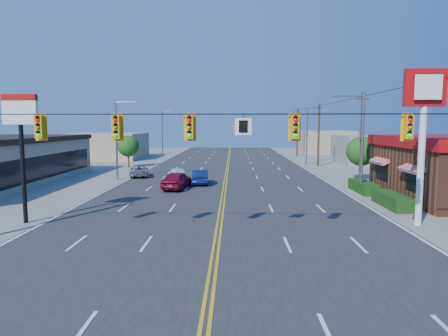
{
  "coord_description": "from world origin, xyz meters",
  "views": [
    {
      "loc": [
        0.76,
        -17.88,
        5.51
      ],
      "look_at": [
        0.04,
        12.9,
        2.2
      ],
      "focal_mm": 32.0,
      "sensor_mm": 36.0,
      "label": 1
    }
  ],
  "objects_px": {
    "car_magenta": "(177,181)",
    "car_silver": "(139,172)",
    "car_white": "(177,175)",
    "car_blue": "(200,177)",
    "kfc_pylon": "(424,115)",
    "signal_span": "(214,139)",
    "pizza_hut_sign": "(21,131)"
  },
  "relations": [
    {
      "from": "signal_span",
      "to": "car_magenta",
      "type": "distance_m",
      "value": 16.91
    },
    {
      "from": "car_blue",
      "to": "car_silver",
      "type": "xyz_separation_m",
      "value": [
        -6.97,
        5.22,
        -0.08
      ]
    },
    {
      "from": "signal_span",
      "to": "car_blue",
      "type": "relative_size",
      "value": 5.99
    },
    {
      "from": "car_silver",
      "to": "car_blue",
      "type": "bearing_deg",
      "value": 130.44
    },
    {
      "from": "car_magenta",
      "to": "car_blue",
      "type": "height_order",
      "value": "car_magenta"
    },
    {
      "from": "pizza_hut_sign",
      "to": "car_silver",
      "type": "height_order",
      "value": "pizza_hut_sign"
    },
    {
      "from": "pizza_hut_sign",
      "to": "car_white",
      "type": "distance_m",
      "value": 19.15
    },
    {
      "from": "signal_span",
      "to": "car_white",
      "type": "relative_size",
      "value": 6.02
    },
    {
      "from": "signal_span",
      "to": "car_white",
      "type": "bearing_deg",
      "value": 102.36
    },
    {
      "from": "kfc_pylon",
      "to": "car_blue",
      "type": "height_order",
      "value": "kfc_pylon"
    },
    {
      "from": "signal_span",
      "to": "pizza_hut_sign",
      "type": "bearing_deg",
      "value": 159.81
    },
    {
      "from": "pizza_hut_sign",
      "to": "car_magenta",
      "type": "xyz_separation_m",
      "value": [
        6.91,
        11.92,
        -4.42
      ]
    },
    {
      "from": "car_blue",
      "to": "car_white",
      "type": "height_order",
      "value": "car_blue"
    },
    {
      "from": "car_magenta",
      "to": "signal_span",
      "type": "bearing_deg",
      "value": 111.97
    },
    {
      "from": "signal_span",
      "to": "kfc_pylon",
      "type": "distance_m",
      "value": 11.87
    },
    {
      "from": "kfc_pylon",
      "to": "signal_span",
      "type": "bearing_deg",
      "value": -160.22
    },
    {
      "from": "pizza_hut_sign",
      "to": "car_white",
      "type": "height_order",
      "value": "pizza_hut_sign"
    },
    {
      "from": "car_white",
      "to": "kfc_pylon",
      "type": "bearing_deg",
      "value": 114.61
    },
    {
      "from": "kfc_pylon",
      "to": "car_magenta",
      "type": "xyz_separation_m",
      "value": [
        -15.09,
        11.92,
        -5.28
      ]
    },
    {
      "from": "car_white",
      "to": "car_silver",
      "type": "xyz_separation_m",
      "value": [
        -4.42,
        2.52,
        0.0
      ]
    },
    {
      "from": "car_magenta",
      "to": "kfc_pylon",
      "type": "bearing_deg",
      "value": 149.68
    },
    {
      "from": "car_blue",
      "to": "signal_span",
      "type": "bearing_deg",
      "value": 92.61
    },
    {
      "from": "car_magenta",
      "to": "car_silver",
      "type": "xyz_separation_m",
      "value": [
        -5.17,
        8.15,
        -0.18
      ]
    },
    {
      "from": "car_blue",
      "to": "car_silver",
      "type": "relative_size",
      "value": 0.96
    },
    {
      "from": "signal_span",
      "to": "kfc_pylon",
      "type": "xyz_separation_m",
      "value": [
        11.12,
        4.0,
        1.16
      ]
    },
    {
      "from": "car_silver",
      "to": "signal_span",
      "type": "bearing_deg",
      "value": 98.1
    },
    {
      "from": "car_silver",
      "to": "car_white",
      "type": "bearing_deg",
      "value": 137.6
    },
    {
      "from": "kfc_pylon",
      "to": "car_magenta",
      "type": "distance_m",
      "value": 19.94
    },
    {
      "from": "car_silver",
      "to": "pizza_hut_sign",
      "type": "bearing_deg",
      "value": 72.35
    },
    {
      "from": "car_magenta",
      "to": "car_silver",
      "type": "bearing_deg",
      "value": -49.61
    },
    {
      "from": "signal_span",
      "to": "car_silver",
      "type": "xyz_separation_m",
      "value": [
        -9.14,
        24.07,
        -4.3
      ]
    },
    {
      "from": "signal_span",
      "to": "car_white",
      "type": "height_order",
      "value": "signal_span"
    }
  ]
}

